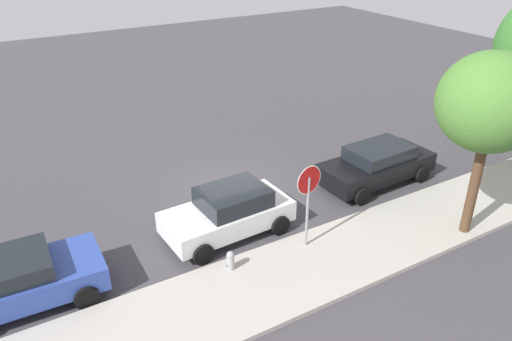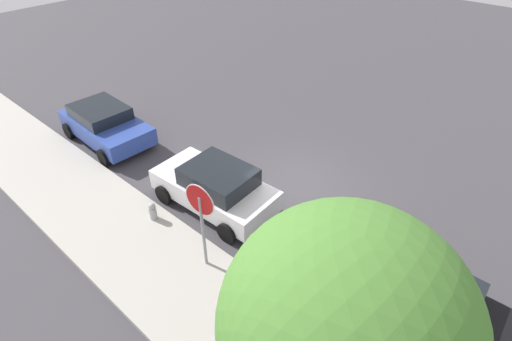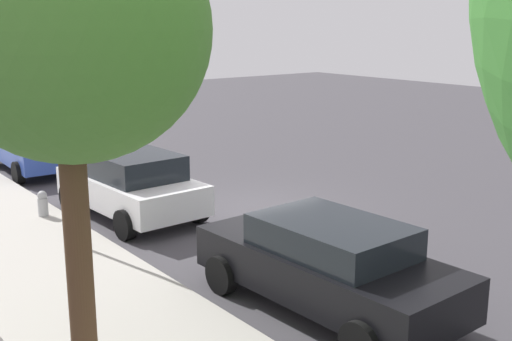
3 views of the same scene
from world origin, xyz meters
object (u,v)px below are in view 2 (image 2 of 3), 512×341
parked_car_white (215,187)px  parked_car_black (412,297)px  stop_sign (201,213)px  fire_hydrant (153,213)px  parked_car_blue (105,124)px  street_tree_near_corner (344,325)px

parked_car_white → parked_car_black: parked_car_white is taller
stop_sign → fire_hydrant: bearing=-3.1°
fire_hydrant → parked_car_white: bearing=-116.9°
parked_car_black → parked_car_blue: bearing=1.2°
stop_sign → street_tree_near_corner: (-4.70, 1.81, 2.34)m
stop_sign → fire_hydrant: size_ratio=3.86×
parked_car_white → parked_car_black: size_ratio=0.90×
parked_car_black → street_tree_near_corner: (-0.06, 3.86, 3.50)m
stop_sign → parked_car_black: (-4.64, -2.05, -1.16)m
parked_car_white → fire_hydrant: 2.00m
parked_car_white → parked_car_blue: parked_car_white is taller
parked_car_white → fire_hydrant: (0.89, 1.75, -0.41)m
parked_car_blue → fire_hydrant: bearing=162.2°
stop_sign → parked_car_white: bearing=-50.2°
stop_sign → parked_car_blue: stop_sign is taller
stop_sign → parked_car_white: (1.57, -1.88, -1.15)m
parked_car_black → parked_car_blue: size_ratio=1.11×
parked_car_blue → street_tree_near_corner: (-12.29, 3.60, 3.52)m
stop_sign → fire_hydrant: stop_sign is taller
stop_sign → parked_car_blue: bearing=-13.2°
stop_sign → parked_car_black: bearing=-156.2°
parked_car_black → fire_hydrant: size_ratio=6.28×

